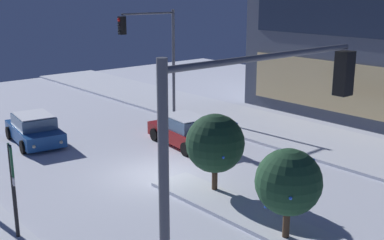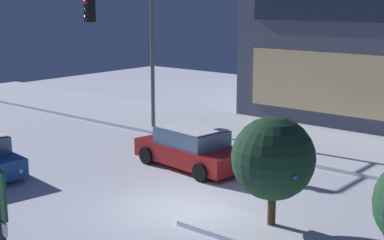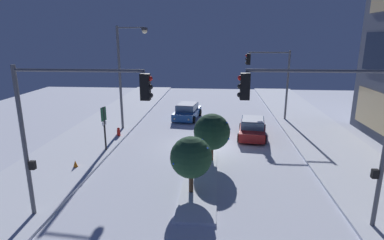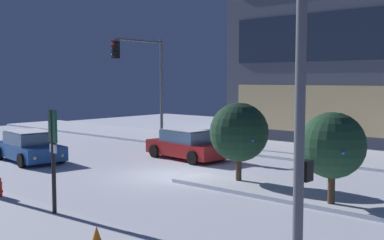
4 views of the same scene
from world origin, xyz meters
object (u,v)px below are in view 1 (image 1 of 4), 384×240
Objects in this scene: traffic_light_corner_near_right at (249,153)px; traffic_light_corner_far_left at (153,44)px; car_far at (185,131)px; parking_info_sign at (13,180)px; decorated_tree_median at (215,143)px; decorated_tree_left_of_median at (288,182)px; car_near at (34,129)px.

traffic_light_corner_far_left is (-17.52, 10.69, -0.06)m from traffic_light_corner_near_right.
traffic_light_corner_near_right is (12.10, -8.59, 3.82)m from car_far.
decorated_tree_median is (1.28, 7.20, -0.02)m from parking_info_sign.
car_near is at bearing -173.81° from decorated_tree_left_of_median.
decorated_tree_median is at bearing 21.52° from car_near.
traffic_light_corner_near_right reaches higher than car_far.
traffic_light_corner_near_right is 2.10× the size of parking_info_sign.
car_near is 0.72× the size of traffic_light_corner_far_left.
decorated_tree_median is (5.38, -3.07, 1.27)m from car_far.
car_far is 1.51× the size of decorated_tree_median.
traffic_light_corner_far_left is at bearing 157.85° from decorated_tree_left_of_median.
traffic_light_corner_far_left is 15.82m from parking_info_sign.
decorated_tree_left_of_median is (-2.53, 4.59, -2.58)m from traffic_light_corner_near_right.
traffic_light_corner_near_right is at bearing -1.61° from car_near.
traffic_light_corner_far_left is at bearing -14.41° from car_far.
car_near is 8.58m from traffic_light_corner_far_left.
traffic_light_corner_near_right reaches higher than traffic_light_corner_far_left.
car_far is at bearing 54.96° from car_near.
parking_info_sign is 1.04× the size of decorated_tree_left_of_median.
traffic_light_corner_far_left is at bearing 50.07° from parking_info_sign.
decorated_tree_median is at bearing 2.41° from parking_info_sign.
traffic_light_corner_near_right is at bearing -65.59° from parking_info_sign.
car_far is (5.26, 5.61, 0.00)m from car_near.
parking_info_sign is 8.33m from decorated_tree_left_of_median.
traffic_light_corner_near_right is 1.01× the size of traffic_light_corner_far_left.
traffic_light_corner_near_right reaches higher than parking_info_sign.
traffic_light_corner_far_left is 2.08× the size of decorated_tree_median.
decorated_tree_median is at bearing 64.39° from traffic_light_corner_far_left.
parking_info_sign is at bearing -18.38° from car_near.
traffic_light_corner_near_right is at bearing 151.42° from car_far.
traffic_light_corner_near_right reaches higher than car_near.
traffic_light_corner_far_left is at bearing 58.60° from traffic_light_corner_near_right.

